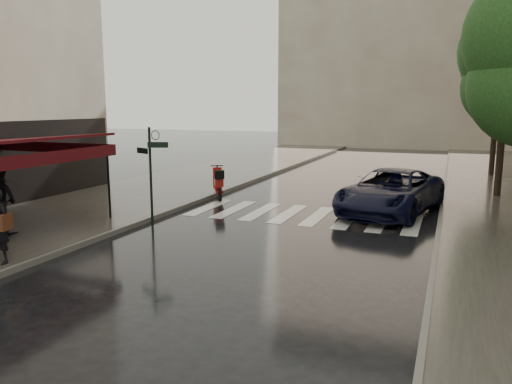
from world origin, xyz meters
The scene contains 12 objects.
ground centered at (0.00, 0.00, 0.00)m, with size 120.00×120.00×0.00m, color black.
sidewalk_near centered at (-4.50, 12.00, 0.06)m, with size 6.00×60.00×0.12m, color #38332D.
curb_near centered at (-1.45, 12.00, 0.07)m, with size 0.12×60.00×0.16m, color #595651.
curb_far centered at (7.45, 12.00, 0.07)m, with size 0.12×60.00×0.16m, color #595651.
crosswalk centered at (2.98, 6.00, 0.01)m, with size 7.85×3.20×0.01m.
signpost centered at (-1.19, 3.00, 1.83)m, with size 1.17×0.29×3.10m.
backdrop_building centered at (3.00, 38.00, 10.00)m, with size 22.00×6.00×20.00m, color gray.
tree_mid centered at (9.50, 12.00, 5.59)m, with size 3.80×3.80×8.34m.
tree_far centered at (9.70, 19.00, 5.46)m, with size 3.80×3.80×8.16m.
pedestrian_terrace centered at (-4.16, -0.14, 1.09)m, with size 0.95×0.74×1.95m, color black.
scooter centered at (-1.15, 7.82, 0.60)m, with size 1.14×1.75×1.29m.
parked_car centered at (5.76, 7.41, 0.78)m, with size 2.58×5.59×1.55m, color black.
Camera 1 is at (7.69, -10.39, 3.75)m, focal length 35.00 mm.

